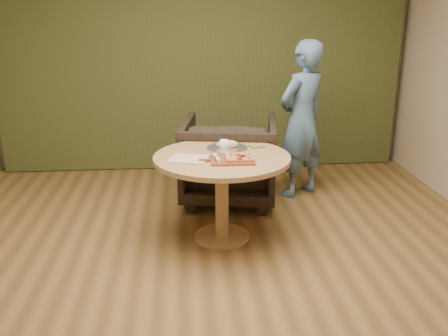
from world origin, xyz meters
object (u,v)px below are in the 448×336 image
serving_tray (227,148)px  bread_roll (226,144)px  pedestal_table (222,172)px  flatbread_pizza (239,157)px  pizza_paddle (231,160)px  cutlery_roll (217,158)px  person_standing (302,120)px  armchair (229,156)px

serving_tray → bread_roll: bearing=180.0°
pedestal_table → flatbread_pizza: 0.26m
pizza_paddle → cutlery_roll: cutlery_roll is taller
flatbread_pizza → serving_tray: 0.35m
person_standing → pizza_paddle: bearing=18.9°
pizza_paddle → bread_roll: (-0.01, 0.35, 0.04)m
bread_roll → serving_tray: bearing=0.0°
bread_roll → pizza_paddle: bearing=-88.5°
pizza_paddle → pedestal_table: bearing=113.7°
flatbread_pizza → pizza_paddle: bearing=-179.9°
cutlery_roll → flatbread_pizza: bearing=-5.9°
pedestal_table → armchair: armchair is taller
pizza_paddle → bread_roll: size_ratio=2.32×
armchair → flatbread_pizza: bearing=98.1°
serving_tray → bread_roll: 0.04m
flatbread_pizza → armchair: bearing=88.9°
pizza_paddle → person_standing: person_standing is taller
pedestal_table → pizza_paddle: size_ratio=2.55×
pedestal_table → serving_tray: size_ratio=3.21×
serving_tray → pizza_paddle: bearing=-90.0°
cutlery_roll → armchair: (0.20, 1.04, -0.30)m
pizza_paddle → armchair: 1.08m
cutlery_roll → bread_roll: 0.37m
pedestal_table → flatbread_pizza: size_ratio=5.07×
pizza_paddle → cutlery_roll: 0.12m
serving_tray → bread_roll: (-0.01, 0.00, 0.04)m
serving_tray → person_standing: 1.17m
armchair → person_standing: 0.84m
serving_tray → cutlery_roll: bearing=-108.1°
pedestal_table → person_standing: person_standing is taller
pedestal_table → pizza_paddle: (0.06, -0.15, 0.15)m
bread_roll → armchair: (0.09, 0.69, -0.32)m
pizza_paddle → person_standing: 1.43m
pedestal_table → bread_roll: bread_roll is taller
armchair → person_standing: size_ratio=0.59×
flatbread_pizza → armchair: size_ratio=0.24×
pedestal_table → cutlery_roll: bearing=-108.9°
pedestal_table → pizza_paddle: pizza_paddle is taller
pizza_paddle → armchair: bearing=86.8°
cutlery_roll → armchair: size_ratio=0.21×
bread_roll → armchair: 0.77m
bread_roll → person_standing: (0.85, 0.80, 0.02)m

